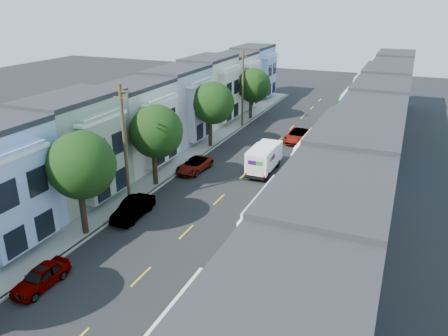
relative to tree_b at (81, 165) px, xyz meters
name	(u,v)px	position (x,y,z in m)	size (l,w,h in m)	color
ground	(186,232)	(6.30, 3.14, -5.43)	(160.00, 160.00, 0.00)	black
road_slab	(254,165)	(6.30, 18.14, -5.42)	(12.00, 70.00, 0.02)	black
curb_left	(201,156)	(0.25, 18.14, -5.36)	(0.30, 70.00, 0.15)	gray
curb_right	(312,173)	(12.35, 18.14, -5.36)	(0.30, 70.00, 0.15)	gray
sidewalk_left	(191,155)	(-1.05, 18.14, -5.36)	(2.60, 70.00, 0.15)	gray
sidewalk_right	(326,175)	(13.65, 18.14, -5.36)	(2.60, 70.00, 0.15)	gray
centerline	(254,165)	(6.30, 18.14, -5.43)	(0.12, 70.00, 0.01)	gold
townhouse_row_left	(161,151)	(-4.85, 18.14, -5.43)	(5.00, 70.00, 8.50)	white
townhouse_row_right	(366,182)	(17.45, 18.14, -5.43)	(5.00, 70.00, 8.50)	white
tree_b	(81,165)	(0.00, 0.00, 0.00)	(4.70, 4.70, 7.81)	black
tree_c	(156,132)	(0.00, 9.70, -0.27)	(4.70, 4.70, 7.54)	black
tree_d	(212,103)	(0.00, 21.68, -0.27)	(4.70, 4.70, 7.53)	black
tree_e	(253,85)	(0.00, 35.21, -0.65)	(4.70, 4.70, 7.15)	black
tree_far_r	(348,105)	(13.20, 32.94, -1.65)	(3.10, 3.10, 5.38)	black
utility_pole_near	(125,147)	(0.00, 5.14, -0.28)	(1.60, 0.26, 10.00)	#42301E
utility_pole_far	(243,88)	(0.00, 31.14, -0.28)	(1.60, 0.26, 10.00)	#42301E
fedex_truck	(264,158)	(7.80, 16.71, -3.93)	(2.16, 5.61, 2.69)	white
lead_sedan	(297,136)	(8.43, 27.59, -4.70)	(2.42, 5.24, 1.46)	black
parked_left_b	(41,277)	(1.40, -6.01, -4.78)	(1.55, 4.05, 1.31)	black
parked_left_c	(133,209)	(1.40, 3.60, -4.70)	(1.56, 4.42, 1.47)	silver
parked_left_d	(194,165)	(1.40, 14.18, -4.78)	(2.15, 4.65, 1.29)	#400B08
parked_right_a	(202,303)	(11.20, -4.29, -4.82)	(1.45, 3.79, 1.23)	#424345
parked_right_b	(232,260)	(11.20, 0.11, -4.75)	(1.92, 4.57, 1.37)	silver
parked_right_c	(309,156)	(11.20, 21.31, -4.77)	(1.56, 4.07, 1.32)	black
parked_right_d	(325,133)	(11.20, 29.89, -4.68)	(1.59, 4.51, 1.50)	black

